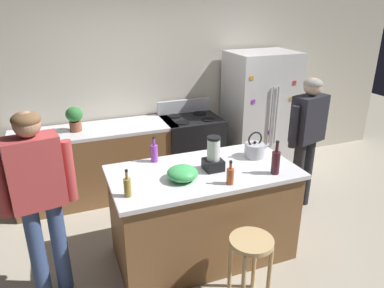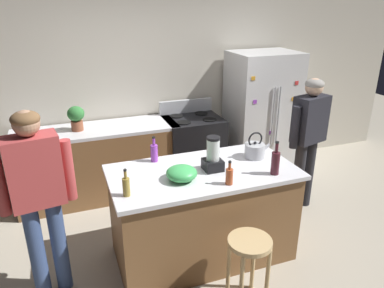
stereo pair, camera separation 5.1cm
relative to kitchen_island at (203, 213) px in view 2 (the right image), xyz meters
The scene contains 17 objects.
ground_plane 0.47m from the kitchen_island, ahead, with size 14.00×14.00×0.00m, color #B2A893.
back_wall 2.14m from the kitchen_island, 90.00° to the left, with size 8.00×0.10×2.70m, color beige.
kitchen_island is the anchor object (origin of this frame).
back_counter_run 1.74m from the kitchen_island, 117.30° to the left, with size 2.00×0.64×0.94m.
refrigerator 2.15m from the kitchen_island, 45.18° to the left, with size 0.90×0.73×1.76m.
stove_range 1.59m from the kitchen_island, 73.17° to the left, with size 0.76×0.65×1.12m.
person_by_island_left 1.52m from the kitchen_island, behind, with size 0.60×0.28×1.66m.
person_by_sink_right 1.62m from the kitchen_island, 15.90° to the left, with size 0.59×0.31×1.61m.
bar_stool 0.73m from the kitchen_island, 80.48° to the right, with size 0.36×0.36×0.62m.
potted_plant 1.96m from the kitchen_island, 123.19° to the left, with size 0.20×0.20×0.30m.
blender_appliance 0.61m from the kitchen_island, 11.24° to the right, with size 0.17×0.17×0.33m.
bottle_soda 0.76m from the kitchen_island, 136.23° to the left, with size 0.07×0.07×0.26m.
bottle_wine 0.87m from the kitchen_island, 26.82° to the right, with size 0.08×0.08×0.32m.
bottle_cooking_sauce 0.64m from the kitchen_island, 71.66° to the right, with size 0.06×0.06×0.22m.
bottle_vinegar 0.96m from the kitchen_island, 163.68° to the right, with size 0.06×0.06×0.24m.
mixing_bowl 0.59m from the kitchen_island, 156.47° to the right, with size 0.28×0.28×0.12m, color #3FB259.
tea_kettle 0.81m from the kitchen_island, ahead, with size 0.28×0.20×0.27m.
Camera 2 is at (-1.15, -2.81, 2.41)m, focal length 33.96 mm.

